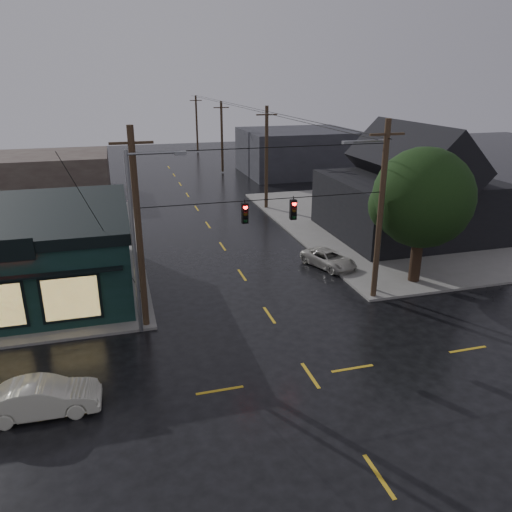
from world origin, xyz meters
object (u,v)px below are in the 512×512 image
object	(u,v)px
utility_pole_nw	(147,326)
sedan_cream	(43,398)
corner_tree	(423,198)
utility_pole_ne	(373,298)
suv_silver	(329,259)

from	to	relation	value
utility_pole_nw	sedan_cream	size ratio (longest dim) A/B	2.40
corner_tree	sedan_cream	world-z (taller)	corner_tree
corner_tree	utility_pole_ne	distance (m)	6.61
sedan_cream	utility_pole_nw	bearing A→B (deg)	-33.67
utility_pole_nw	sedan_cream	bearing A→B (deg)	-124.96
corner_tree	utility_pole_nw	world-z (taller)	corner_tree
utility_pole_ne	suv_silver	xyz separation A→B (m)	(-0.50, 5.31, 0.57)
utility_pole_ne	sedan_cream	xyz separation A→B (m)	(-17.27, -6.11, 0.70)
corner_tree	suv_silver	distance (m)	7.41
sedan_cream	suv_silver	world-z (taller)	sedan_cream
corner_tree	utility_pole_nw	size ratio (longest dim) A/B	0.81
utility_pole_nw	suv_silver	distance (m)	13.59
corner_tree	utility_pole_ne	size ratio (longest dim) A/B	0.81
corner_tree	suv_silver	world-z (taller)	corner_tree
utility_pole_ne	suv_silver	world-z (taller)	utility_pole_ne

